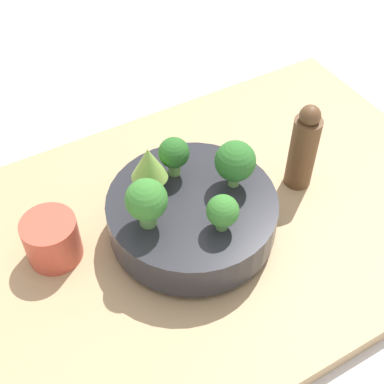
% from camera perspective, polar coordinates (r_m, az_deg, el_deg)
% --- Properties ---
extents(ground_plane, '(6.00, 6.00, 0.00)m').
position_cam_1_polar(ground_plane, '(0.93, -2.15, -6.05)').
color(ground_plane, silver).
extents(table, '(1.09, 0.62, 0.03)m').
position_cam_1_polar(table, '(0.92, -2.18, -5.43)').
color(table, tan).
rests_on(table, ground_plane).
extents(bowl, '(0.28, 0.28, 0.08)m').
position_cam_1_polar(bowl, '(0.88, -0.00, -2.40)').
color(bowl, '#28282D').
rests_on(bowl, table).
extents(broccoli_floret_back, '(0.05, 0.05, 0.07)m').
position_cam_1_polar(broccoli_floret_back, '(0.86, -1.94, 4.09)').
color(broccoli_floret_back, '#7AB256').
rests_on(broccoli_floret_back, bowl).
extents(broccoli_floret_left, '(0.06, 0.06, 0.09)m').
position_cam_1_polar(broccoli_floret_left, '(0.79, -4.88, -0.97)').
color(broccoli_floret_left, '#609347').
rests_on(broccoli_floret_left, bowl).
extents(romanesco_piece_far, '(0.06, 0.06, 0.09)m').
position_cam_1_polar(romanesco_piece_far, '(0.83, -4.64, 2.93)').
color(romanesco_piece_far, '#6BA34C').
rests_on(romanesco_piece_far, bowl).
extents(broccoli_floret_right, '(0.07, 0.07, 0.08)m').
position_cam_1_polar(broccoli_floret_right, '(0.84, 4.63, 3.25)').
color(broccoli_floret_right, '#7AB256').
rests_on(broccoli_floret_right, bowl).
extents(broccoli_floret_front, '(0.05, 0.05, 0.06)m').
position_cam_1_polar(broccoli_floret_front, '(0.79, 3.29, -2.10)').
color(broccoli_floret_front, '#609347').
rests_on(broccoli_floret_front, bowl).
extents(cup, '(0.09, 0.09, 0.08)m').
position_cam_1_polar(cup, '(0.88, -14.72, -4.91)').
color(cup, '#C64C38').
rests_on(cup, table).
extents(pepper_mill, '(0.05, 0.05, 0.17)m').
position_cam_1_polar(pepper_mill, '(0.95, 11.71, 4.67)').
color(pepper_mill, brown).
rests_on(pepper_mill, table).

